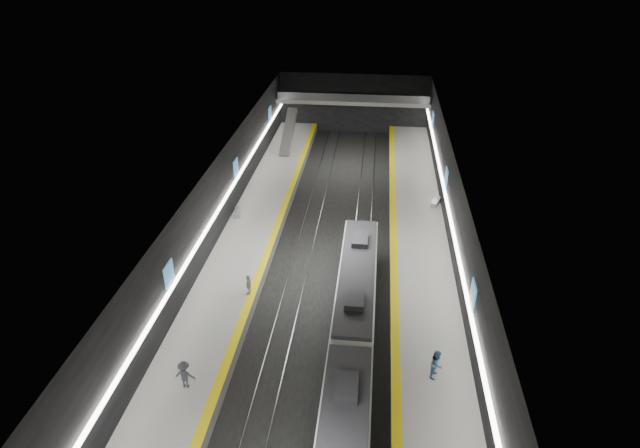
# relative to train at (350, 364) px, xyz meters

# --- Properties ---
(ground) EXTENTS (70.00, 70.00, 0.00)m
(ground) POSITION_rel_train_xyz_m (-2.50, 12.27, -2.20)
(ground) COLOR black
(ground) RESTS_ON ground
(ceiling) EXTENTS (20.00, 70.00, 0.04)m
(ceiling) POSITION_rel_train_xyz_m (-2.50, 12.27, 5.80)
(ceiling) COLOR beige
(ceiling) RESTS_ON wall_left
(wall_left) EXTENTS (0.04, 70.00, 8.00)m
(wall_left) POSITION_rel_train_xyz_m (-12.50, 12.27, 1.80)
(wall_left) COLOR black
(wall_left) RESTS_ON ground
(wall_right) EXTENTS (0.04, 70.00, 8.00)m
(wall_right) POSITION_rel_train_xyz_m (7.50, 12.27, 1.80)
(wall_right) COLOR black
(wall_right) RESTS_ON ground
(wall_back) EXTENTS (20.00, 0.04, 8.00)m
(wall_back) POSITION_rel_train_xyz_m (-2.50, 47.27, 1.80)
(wall_back) COLOR black
(wall_back) RESTS_ON ground
(platform_left) EXTENTS (5.00, 70.00, 1.00)m
(platform_left) POSITION_rel_train_xyz_m (-10.00, 12.27, -1.70)
(platform_left) COLOR slate
(platform_left) RESTS_ON ground
(tile_surface_left) EXTENTS (5.00, 70.00, 0.02)m
(tile_surface_left) POSITION_rel_train_xyz_m (-10.00, 12.27, -1.19)
(tile_surface_left) COLOR #B4B4AF
(tile_surface_left) RESTS_ON platform_left
(tactile_strip_left) EXTENTS (0.60, 70.00, 0.02)m
(tactile_strip_left) POSITION_rel_train_xyz_m (-7.80, 12.27, -1.18)
(tactile_strip_left) COLOR yellow
(tactile_strip_left) RESTS_ON platform_left
(platform_right) EXTENTS (5.00, 70.00, 1.00)m
(platform_right) POSITION_rel_train_xyz_m (5.00, 12.27, -1.70)
(platform_right) COLOR slate
(platform_right) RESTS_ON ground
(tile_surface_right) EXTENTS (5.00, 70.00, 0.02)m
(tile_surface_right) POSITION_rel_train_xyz_m (5.00, 12.27, -1.19)
(tile_surface_right) COLOR #B4B4AF
(tile_surface_right) RESTS_ON platform_right
(tactile_strip_right) EXTENTS (0.60, 70.00, 0.02)m
(tactile_strip_right) POSITION_rel_train_xyz_m (2.80, 12.27, -1.18)
(tactile_strip_right) COLOR yellow
(tactile_strip_right) RESTS_ON platform_right
(rails) EXTENTS (6.52, 70.00, 0.12)m
(rails) POSITION_rel_train_xyz_m (-2.50, 12.27, -2.14)
(rails) COLOR gray
(rails) RESTS_ON ground
(train) EXTENTS (2.69, 30.04, 3.60)m
(train) POSITION_rel_train_xyz_m (0.00, 0.00, 0.00)
(train) COLOR #0E1F36
(train) RESTS_ON ground
(ad_posters) EXTENTS (19.94, 53.50, 2.20)m
(ad_posters) POSITION_rel_train_xyz_m (-2.50, 13.27, 2.30)
(ad_posters) COLOR teal
(ad_posters) RESTS_ON wall_left
(cove_light_left) EXTENTS (0.25, 68.60, 0.12)m
(cove_light_left) POSITION_rel_train_xyz_m (-12.30, 12.27, 1.60)
(cove_light_left) COLOR white
(cove_light_left) RESTS_ON wall_left
(cove_light_right) EXTENTS (0.25, 68.60, 0.12)m
(cove_light_right) POSITION_rel_train_xyz_m (7.30, 12.27, 1.60)
(cove_light_right) COLOR white
(cove_light_right) RESTS_ON wall_right
(mezzanine_bridge) EXTENTS (20.00, 3.00, 1.50)m
(mezzanine_bridge) POSITION_rel_train_xyz_m (-2.50, 45.20, 2.84)
(mezzanine_bridge) COLOR gray
(mezzanine_bridge) RESTS_ON wall_left
(escalator) EXTENTS (1.20, 7.50, 3.92)m
(escalator) POSITION_rel_train_xyz_m (-10.00, 38.27, 0.70)
(escalator) COLOR #99999E
(escalator) RESTS_ON platform_left
(bench_left_far) EXTENTS (0.87, 1.83, 0.43)m
(bench_left_far) POSITION_rel_train_xyz_m (-11.96, 19.90, -0.98)
(bench_left_far) COLOR #99999E
(bench_left_far) RESTS_ON platform_left
(bench_right_far) EXTENTS (1.14, 1.97, 0.46)m
(bench_right_far) POSITION_rel_train_xyz_m (7.00, 24.21, -0.96)
(bench_right_far) COLOR #99999E
(bench_right_far) RESTS_ON platform_right
(passenger_right_b) EXTENTS (1.03, 1.15, 1.95)m
(passenger_right_b) POSITION_rel_train_xyz_m (5.19, 0.79, -0.22)
(passenger_right_b) COLOR #4A72A2
(passenger_right_b) RESTS_ON platform_right
(passenger_left_a) EXTENTS (0.44, 1.00, 1.67)m
(passenger_left_a) POSITION_rel_train_xyz_m (-8.00, 7.72, -0.36)
(passenger_left_a) COLOR beige
(passenger_left_a) RESTS_ON platform_left
(passenger_left_b) EXTENTS (1.25, 0.76, 1.89)m
(passenger_left_b) POSITION_rel_train_xyz_m (-9.65, -1.74, -0.25)
(passenger_left_b) COLOR #414149
(passenger_left_b) RESTS_ON platform_left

